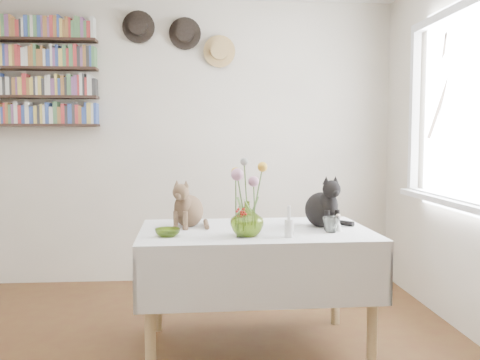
{
  "coord_description": "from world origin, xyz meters",
  "views": [
    {
      "loc": [
        0.26,
        -2.56,
        1.3
      ],
      "look_at": [
        0.5,
        0.52,
        1.05
      ],
      "focal_mm": 40.0,
      "sensor_mm": 36.0,
      "label": 1
    }
  ],
  "objects": [
    {
      "name": "room",
      "position": [
        0.0,
        0.0,
        1.25
      ],
      "size": [
        4.08,
        4.58,
        2.58
      ],
      "color": "brown",
      "rests_on": "ground"
    },
    {
      "name": "window",
      "position": [
        1.97,
        0.8,
        1.4
      ],
      "size": [
        0.12,
        1.52,
        1.32
      ],
      "color": "white",
      "rests_on": "room"
    },
    {
      "name": "dining_table",
      "position": [
        0.6,
        0.62,
        0.56
      ],
      "size": [
        1.41,
        0.92,
        0.74
      ],
      "color": "white",
      "rests_on": "room"
    },
    {
      "name": "tabby_cat",
      "position": [
        0.2,
        0.76,
        0.89
      ],
      "size": [
        0.29,
        0.32,
        0.3
      ],
      "primitive_type": null,
      "rotation": [
        0.0,
        0.0,
        -0.41
      ],
      "color": "brown",
      "rests_on": "dining_table"
    },
    {
      "name": "black_cat",
      "position": [
        1.02,
        0.7,
        0.91
      ],
      "size": [
        0.29,
        0.33,
        0.33
      ],
      "primitive_type": null,
      "rotation": [
        0.0,
        0.0,
        0.31
      ],
      "color": "black",
      "rests_on": "dining_table"
    },
    {
      "name": "flower_vase",
      "position": [
        0.53,
        0.41,
        0.84
      ],
      "size": [
        0.21,
        0.21,
        0.2
      ],
      "primitive_type": "imported",
      "rotation": [
        0.0,
        0.0,
        -0.12
      ],
      "color": "#94B638",
      "rests_on": "dining_table"
    },
    {
      "name": "green_bowl",
      "position": [
        0.08,
        0.43,
        0.76
      ],
      "size": [
        0.17,
        0.17,
        0.04
      ],
      "primitive_type": "imported",
      "rotation": [
        0.0,
        0.0,
        -0.26
      ],
      "color": "#94B638",
      "rests_on": "dining_table"
    },
    {
      "name": "drinking_glass",
      "position": [
        1.03,
        0.48,
        0.79
      ],
      "size": [
        0.1,
        0.1,
        0.09
      ],
      "primitive_type": "imported",
      "rotation": [
        0.0,
        0.0,
        -0.03
      ],
      "color": "white",
      "rests_on": "dining_table"
    },
    {
      "name": "candlestick",
      "position": [
        0.76,
        0.35,
        0.8
      ],
      "size": [
        0.05,
        0.05,
        0.18
      ],
      "color": "white",
      "rests_on": "dining_table"
    },
    {
      "name": "berry_jar",
      "position": [
        0.49,
        0.37,
        0.83
      ],
      "size": [
        0.05,
        0.05,
        0.19
      ],
      "color": "white",
      "rests_on": "dining_table"
    },
    {
      "name": "porcelain_figurine",
      "position": [
        1.09,
        0.53,
        0.79
      ],
      "size": [
        0.05,
        0.05,
        0.1
      ],
      "color": "white",
      "rests_on": "dining_table"
    },
    {
      "name": "flower_bouquet",
      "position": [
        0.53,
        0.42,
        1.08
      ],
      "size": [
        0.17,
        0.12,
        0.39
      ],
      "color": "#4C7233",
      "rests_on": "flower_vase"
    },
    {
      "name": "bookshelf_unit",
      "position": [
        -1.1,
        2.16,
        1.84
      ],
      "size": [
        1.0,
        0.16,
        0.91
      ],
      "color": "#322119",
      "rests_on": "room"
    },
    {
      "name": "wall_hats",
      "position": [
        0.12,
        2.19,
        2.17
      ],
      "size": [
        0.98,
        0.09,
        0.48
      ],
      "color": "black",
      "rests_on": "room"
    }
  ]
}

